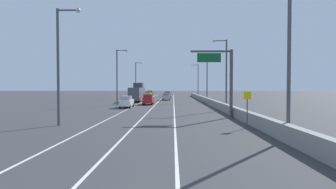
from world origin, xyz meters
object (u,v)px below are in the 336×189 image
car_yellow_3 (148,94)px  car_gray_4 (167,94)px  lamp_post_left_mid (118,73)px  box_truck (137,93)px  speed_advisory_sign (247,107)px  lamp_post_right_near (285,48)px  lamp_post_left_far (137,78)px  lamp_post_right_third (206,76)px  lamp_post_right_fourth (197,79)px  car_red_2 (148,99)px  car_silver_0 (166,96)px  car_white_5 (127,102)px  car_black_1 (150,94)px  lamp_post_right_second (225,70)px  overhead_sign_gantry (225,75)px  lamp_post_left_near (61,58)px

car_yellow_3 → car_gray_4: size_ratio=0.89×
lamp_post_left_mid → box_truck: bearing=80.5°
speed_advisory_sign → box_truck: bearing=109.8°
lamp_post_right_near → lamp_post_left_far: 61.97m
car_gray_4 → box_truck: box_truck is taller
lamp_post_right_third → lamp_post_left_mid: size_ratio=1.00×
lamp_post_left_mid → lamp_post_left_far: 26.74m
lamp_post_right_near → lamp_post_right_fourth: same height
car_red_2 → lamp_post_left_mid: bearing=-160.2°
lamp_post_left_far → lamp_post_right_near: bearing=-73.7°
lamp_post_right_fourth → car_yellow_3: (-15.05, 1.44, -4.85)m
lamp_post_right_near → car_silver_0: size_ratio=2.24×
car_red_2 → car_white_5: bearing=-110.1°
car_white_5 → car_silver_0: bearing=77.2°
lamp_post_right_near → lamp_post_right_third: (0.16, 44.57, 0.00)m
speed_advisory_sign → car_black_1: 72.33m
car_silver_0 → car_gray_4: (-0.09, 16.62, 0.05)m
car_yellow_3 → box_truck: bearing=-91.0°
lamp_post_right_fourth → car_yellow_3: 15.88m
lamp_post_right_second → car_red_2: (-12.18, 12.37, -4.89)m
speed_advisory_sign → overhead_sign_gantry: bearing=93.2°
overhead_sign_gantry → lamp_post_right_second: size_ratio=0.73×
lamp_post_left_near → car_red_2: lamp_post_left_near is taller
speed_advisory_sign → car_red_2: 31.68m
lamp_post_right_third → car_silver_0: size_ratio=2.24×
car_yellow_3 → overhead_sign_gantry: bearing=-76.5°
overhead_sign_gantry → lamp_post_left_far: 49.41m
lamp_post_right_third → car_silver_0: 13.12m
car_black_1 → car_red_2: car_black_1 is taller
car_red_2 → car_white_5: car_red_2 is taller
lamp_post_right_third → box_truck: (-15.46, -0.17, -3.91)m
speed_advisory_sign → lamp_post_left_far: lamp_post_left_far is taller
lamp_post_right_third → car_red_2: (-12.11, -9.92, -4.89)m
speed_advisory_sign → car_gray_4: speed_advisory_sign is taller
lamp_post_right_near → car_gray_4: 69.99m
lamp_post_right_second → car_yellow_3: (-15.13, 46.00, -4.85)m
lamp_post_right_second → box_truck: 27.30m
speed_advisory_sign → car_gray_4: (-7.94, 64.34, -0.79)m
lamp_post_right_near → car_black_1: 77.49m
speed_advisory_sign → lamp_post_right_third: 39.91m
lamp_post_left_far → car_yellow_3: bearing=74.3°
lamp_post_right_third → car_black_1: 35.14m
car_white_5 → box_truck: box_truck is taller
lamp_post_left_far → car_gray_4: bearing=49.4°
overhead_sign_gantry → lamp_post_left_mid: bearing=128.1°
box_truck → car_yellow_3: bearing=89.0°
overhead_sign_gantry → car_white_5: 19.82m
lamp_post_right_near → car_black_1: lamp_post_right_near is taller
lamp_post_left_near → box_truck: bearing=87.5°
lamp_post_right_second → car_silver_0: 32.06m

